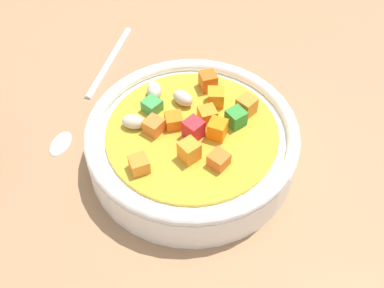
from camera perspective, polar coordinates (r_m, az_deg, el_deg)
ground_plane at (r=49.23cm, az=0.00°, el=-2.42°), size 140.00×140.00×2.00cm
soup_bowl_main at (r=46.47cm, az=-0.01°, el=0.30°), size 20.63×20.63×6.04cm
spoon at (r=55.87cm, az=-12.10°, el=6.35°), size 19.99×11.92×0.88cm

